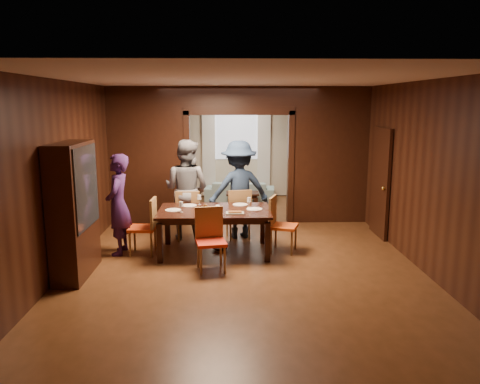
{
  "coord_description": "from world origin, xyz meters",
  "views": [
    {
      "loc": [
        -0.27,
        -8.29,
        2.56
      ],
      "look_at": [
        -0.04,
        -0.4,
        1.05
      ],
      "focal_mm": 35.0,
      "sensor_mm": 36.0,
      "label": 1
    }
  ],
  "objects_px": {
    "person_purple": "(118,205)",
    "person_navy": "(239,189)",
    "chair_near": "(211,240)",
    "dining_table": "(215,231)",
    "person_grey": "(187,190)",
    "chair_far_r": "(238,213)",
    "sofa": "(240,191)",
    "chair_left": "(142,226)",
    "hutch": "(74,210)",
    "chair_right": "(284,225)",
    "chair_far_l": "(189,215)",
    "coffee_table": "(242,200)"
  },
  "relations": [
    {
      "from": "chair_right",
      "to": "dining_table",
      "type": "bearing_deg",
      "value": 109.76
    },
    {
      "from": "sofa",
      "to": "chair_right",
      "type": "relative_size",
      "value": 1.87
    },
    {
      "from": "dining_table",
      "to": "chair_near",
      "type": "distance_m",
      "value": 0.9
    },
    {
      "from": "chair_left",
      "to": "chair_far_r",
      "type": "relative_size",
      "value": 1.0
    },
    {
      "from": "sofa",
      "to": "chair_far_r",
      "type": "height_order",
      "value": "chair_far_r"
    },
    {
      "from": "person_purple",
      "to": "person_navy",
      "type": "xyz_separation_m",
      "value": [
        2.08,
        0.97,
        0.07
      ]
    },
    {
      "from": "person_purple",
      "to": "chair_far_r",
      "type": "relative_size",
      "value": 1.77
    },
    {
      "from": "person_navy",
      "to": "sofa",
      "type": "xyz_separation_m",
      "value": [
        0.12,
        3.37,
        -0.67
      ]
    },
    {
      "from": "person_purple",
      "to": "dining_table",
      "type": "bearing_deg",
      "value": 90.18
    },
    {
      "from": "person_grey",
      "to": "person_navy",
      "type": "xyz_separation_m",
      "value": [
        0.99,
        0.06,
        -0.01
      ]
    },
    {
      "from": "sofa",
      "to": "chair_near",
      "type": "xyz_separation_m",
      "value": [
        -0.59,
        -5.24,
        0.22
      ]
    },
    {
      "from": "person_purple",
      "to": "chair_right",
      "type": "xyz_separation_m",
      "value": [
        2.83,
        0.02,
        -0.38
      ]
    },
    {
      "from": "sofa",
      "to": "chair_left",
      "type": "height_order",
      "value": "chair_left"
    },
    {
      "from": "chair_far_r",
      "to": "sofa",
      "type": "bearing_deg",
      "value": -102.44
    },
    {
      "from": "person_navy",
      "to": "coffee_table",
      "type": "xyz_separation_m",
      "value": [
        0.15,
        2.46,
        -0.73
      ]
    },
    {
      "from": "chair_near",
      "to": "dining_table",
      "type": "bearing_deg",
      "value": 77.83
    },
    {
      "from": "chair_far_l",
      "to": "chair_far_r",
      "type": "bearing_deg",
      "value": -173.93
    },
    {
      "from": "sofa",
      "to": "chair_near",
      "type": "relative_size",
      "value": 1.87
    },
    {
      "from": "chair_left",
      "to": "chair_right",
      "type": "bearing_deg",
      "value": 93.06
    },
    {
      "from": "chair_far_r",
      "to": "chair_near",
      "type": "bearing_deg",
      "value": 65.36
    },
    {
      "from": "chair_right",
      "to": "chair_near",
      "type": "xyz_separation_m",
      "value": [
        -1.23,
        -0.92,
        0.0
      ]
    },
    {
      "from": "person_purple",
      "to": "sofa",
      "type": "xyz_separation_m",
      "value": [
        2.19,
        4.34,
        -0.6
      ]
    },
    {
      "from": "coffee_table",
      "to": "chair_far_l",
      "type": "bearing_deg",
      "value": -112.71
    },
    {
      "from": "dining_table",
      "to": "chair_near",
      "type": "bearing_deg",
      "value": -92.03
    },
    {
      "from": "person_purple",
      "to": "person_grey",
      "type": "bearing_deg",
      "value": 130.26
    },
    {
      "from": "dining_table",
      "to": "chair_far_r",
      "type": "distance_m",
      "value": 0.98
    },
    {
      "from": "person_purple",
      "to": "chair_right",
      "type": "distance_m",
      "value": 2.85
    },
    {
      "from": "coffee_table",
      "to": "chair_far_l",
      "type": "distance_m",
      "value": 2.87
    },
    {
      "from": "person_navy",
      "to": "chair_near",
      "type": "distance_m",
      "value": 1.98
    },
    {
      "from": "person_navy",
      "to": "sofa",
      "type": "height_order",
      "value": "person_navy"
    },
    {
      "from": "dining_table",
      "to": "hutch",
      "type": "bearing_deg",
      "value": -153.71
    },
    {
      "from": "person_navy",
      "to": "chair_left",
      "type": "bearing_deg",
      "value": 16.83
    },
    {
      "from": "person_grey",
      "to": "dining_table",
      "type": "relative_size",
      "value": 0.99
    },
    {
      "from": "person_purple",
      "to": "chair_far_l",
      "type": "relative_size",
      "value": 1.77
    },
    {
      "from": "person_grey",
      "to": "chair_near",
      "type": "height_order",
      "value": "person_grey"
    },
    {
      "from": "person_navy",
      "to": "coffee_table",
      "type": "relative_size",
      "value": 2.33
    },
    {
      "from": "hutch",
      "to": "sofa",
      "type": "bearing_deg",
      "value": 63.98
    },
    {
      "from": "person_grey",
      "to": "sofa",
      "type": "xyz_separation_m",
      "value": [
        1.11,
        3.43,
        -0.68
      ]
    },
    {
      "from": "person_grey",
      "to": "chair_left",
      "type": "bearing_deg",
      "value": 78.58
    },
    {
      "from": "dining_table",
      "to": "chair_right",
      "type": "xyz_separation_m",
      "value": [
        1.2,
        0.02,
        0.1
      ]
    },
    {
      "from": "chair_far_l",
      "to": "chair_far_r",
      "type": "distance_m",
      "value": 0.93
    },
    {
      "from": "person_navy",
      "to": "sofa",
      "type": "bearing_deg",
      "value": -105.92
    },
    {
      "from": "person_navy",
      "to": "hutch",
      "type": "xyz_separation_m",
      "value": [
        -2.5,
        -1.98,
        0.07
      ]
    },
    {
      "from": "person_purple",
      "to": "coffee_table",
      "type": "distance_m",
      "value": 4.14
    },
    {
      "from": "person_grey",
      "to": "chair_right",
      "type": "bearing_deg",
      "value": 177.51
    },
    {
      "from": "chair_near",
      "to": "chair_far_r",
      "type": "bearing_deg",
      "value": 65.39
    },
    {
      "from": "person_grey",
      "to": "chair_far_r",
      "type": "relative_size",
      "value": 1.95
    },
    {
      "from": "dining_table",
      "to": "chair_right",
      "type": "relative_size",
      "value": 1.96
    },
    {
      "from": "person_grey",
      "to": "chair_far_r",
      "type": "bearing_deg",
      "value": -157.36
    },
    {
      "from": "person_grey",
      "to": "chair_far_r",
      "type": "xyz_separation_m",
      "value": [
        0.97,
        -0.03,
        -0.46
      ]
    }
  ]
}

